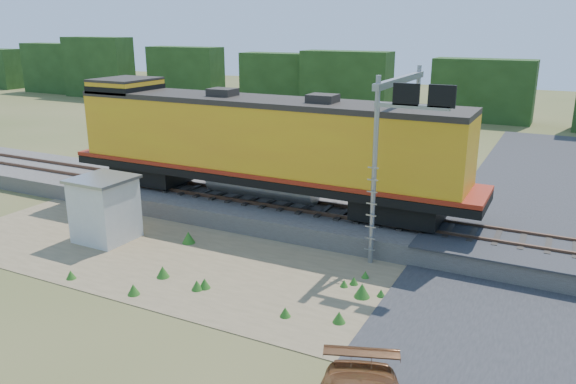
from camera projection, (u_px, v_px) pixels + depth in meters
The scene contains 10 objects.
ground at pixel (281, 285), 19.45m from camera, with size 140.00×140.00×0.00m, color #475123.
ballast at pixel (345, 222), 24.47m from camera, with size 70.00×5.00×0.80m, color slate.
rails at pixel (345, 212), 24.33m from camera, with size 70.00×1.54×0.16m.
dirt_shoulder at pixel (239, 268), 20.74m from camera, with size 26.00×8.00×0.03m, color #8C7754.
road at pixel (496, 319), 17.03m from camera, with size 7.00×66.00×0.86m.
tree_line_north at pixel (474, 89), 51.05m from camera, with size 130.00×3.00×6.50m.
weed_clumps at pixel (200, 265), 21.05m from camera, with size 15.00×6.20×0.56m, color #2D6A1E, non-canonical shape.
locomotive at pixel (256, 143), 25.49m from camera, with size 19.92×3.04×5.14m.
shed at pixel (105, 209), 23.16m from camera, with size 2.31×2.31×2.70m.
signal_gantry at pixel (403, 118), 21.43m from camera, with size 2.77×6.20×7.00m.
Camera 1 is at (8.22, -15.69, 8.66)m, focal length 35.00 mm.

